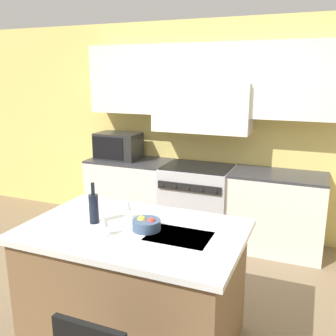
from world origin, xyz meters
name	(u,v)px	position (x,y,z in m)	size (l,w,h in m)	color
ground_plane	(141,306)	(0.00, 0.00, 0.00)	(10.00, 10.00, 0.00)	#7A664C
back_cabinetry	(206,112)	(0.00, 1.89, 1.58)	(10.00, 0.46, 2.70)	#DBC166
back_counter	(198,202)	(0.00, 1.63, 0.47)	(3.01, 0.62, 0.93)	silver
range_stove	(197,202)	(0.00, 1.61, 0.47)	(0.84, 0.70, 0.94)	#B7B7BC
microwave	(118,146)	(-1.13, 1.63, 1.11)	(0.58, 0.38, 0.35)	black
kitchen_island	(134,285)	(0.14, -0.40, 0.48)	(1.62, 1.04, 0.94)	brown
wine_bottle	(94,208)	(-0.18, -0.41, 1.06)	(0.07, 0.07, 0.32)	black
wine_glass_near	(103,221)	(0.02, -0.60, 1.06)	(0.07, 0.07, 0.17)	white
wine_glass_far	(127,205)	(0.02, -0.25, 1.06)	(0.07, 0.07, 0.17)	white
fruit_bowl	(146,224)	(0.25, -0.38, 0.98)	(0.21, 0.21, 0.10)	#384C6B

